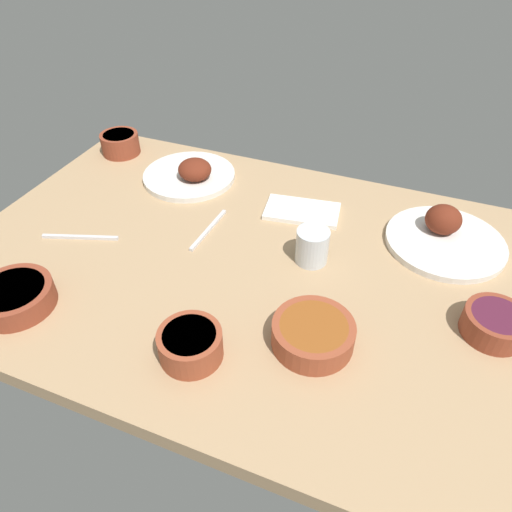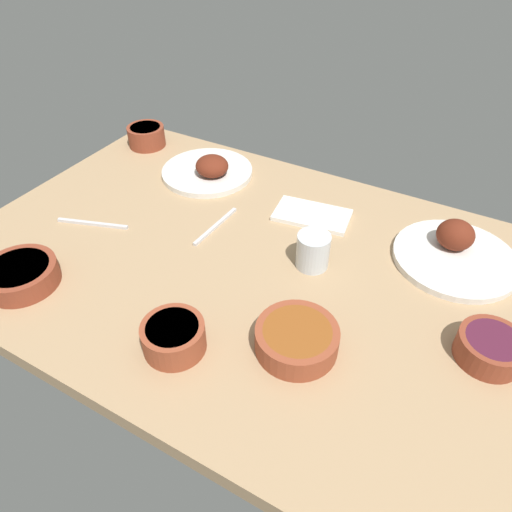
% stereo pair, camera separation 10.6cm
% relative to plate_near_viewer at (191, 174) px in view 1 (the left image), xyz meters
% --- Properties ---
extents(dining_table, '(1.40, 0.90, 0.04)m').
position_rel_plate_near_viewer_xyz_m(dining_table, '(-0.31, 0.27, -0.04)').
color(dining_table, tan).
rests_on(dining_table, ground).
extents(plate_near_viewer, '(0.26, 0.26, 0.07)m').
position_rel_plate_near_viewer_xyz_m(plate_near_viewer, '(0.00, 0.00, 0.00)').
color(plate_near_viewer, silver).
rests_on(plate_near_viewer, dining_table).
extents(plate_far_side, '(0.28, 0.28, 0.08)m').
position_rel_plate_near_viewer_xyz_m(plate_far_side, '(-0.70, 0.03, 0.00)').
color(plate_far_side, silver).
rests_on(plate_far_side, dining_table).
extents(bowl_onions, '(0.12, 0.12, 0.05)m').
position_rel_plate_near_viewer_xyz_m(bowl_onions, '(-0.81, 0.29, 0.01)').
color(bowl_onions, brown).
rests_on(bowl_onions, dining_table).
extents(bowl_potatoes, '(0.16, 0.16, 0.05)m').
position_rel_plate_near_viewer_xyz_m(bowl_potatoes, '(0.10, 0.58, 0.01)').
color(bowl_potatoes, brown).
rests_on(bowl_potatoes, dining_table).
extents(bowl_soup, '(0.16, 0.16, 0.05)m').
position_rel_plate_near_viewer_xyz_m(bowl_soup, '(-0.49, 0.45, 0.01)').
color(bowl_soup, brown).
rests_on(bowl_soup, dining_table).
extents(bowl_pasta, '(0.12, 0.12, 0.06)m').
position_rel_plate_near_viewer_xyz_m(bowl_pasta, '(-0.29, 0.56, 0.01)').
color(bowl_pasta, brown).
rests_on(bowl_pasta, dining_table).
extents(bowl_cream, '(0.12, 0.12, 0.06)m').
position_rel_plate_near_viewer_xyz_m(bowl_cream, '(0.28, -0.06, 0.02)').
color(bowl_cream, brown).
rests_on(bowl_cream, dining_table).
extents(water_tumbler, '(0.08, 0.08, 0.08)m').
position_rel_plate_near_viewer_xyz_m(water_tumbler, '(-0.42, 0.21, 0.02)').
color(water_tumbler, silver).
rests_on(water_tumbler, dining_table).
extents(folded_napkin, '(0.20, 0.13, 0.01)m').
position_rel_plate_near_viewer_xyz_m(folded_napkin, '(-0.35, 0.04, -0.01)').
color(folded_napkin, white).
rests_on(folded_napkin, dining_table).
extents(fork_loose, '(0.18, 0.07, 0.01)m').
position_rel_plate_near_viewer_xyz_m(fork_loose, '(0.12, 0.35, -0.01)').
color(fork_loose, silver).
rests_on(fork_loose, dining_table).
extents(spoon_loose, '(0.02, 0.18, 0.01)m').
position_rel_plate_near_viewer_xyz_m(spoon_loose, '(-0.15, 0.20, -0.01)').
color(spoon_loose, silver).
rests_on(spoon_loose, dining_table).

